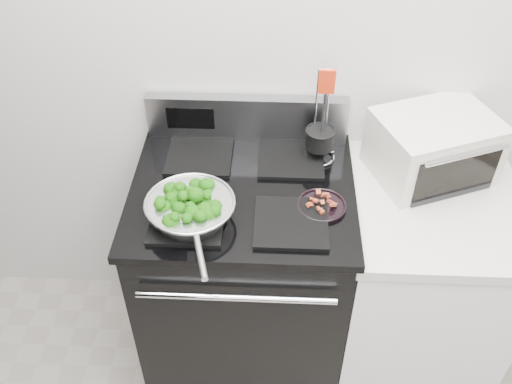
# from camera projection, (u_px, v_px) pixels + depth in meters

# --- Properties ---
(back_wall) EXTENTS (4.00, 0.02, 2.70)m
(back_wall) POSITION_uv_depth(u_px,v_px,m) (333.00, 40.00, 1.97)
(back_wall) COLOR beige
(back_wall) RESTS_ON ground
(gas_range) EXTENTS (0.79, 0.69, 1.13)m
(gas_range) POSITION_uv_depth(u_px,v_px,m) (244.00, 274.00, 2.31)
(gas_range) COLOR black
(gas_range) RESTS_ON floor
(counter) EXTENTS (0.62, 0.68, 0.92)m
(counter) POSITION_uv_depth(u_px,v_px,m) (414.00, 285.00, 2.30)
(counter) COLOR white
(counter) RESTS_ON floor
(skillet) EXTENTS (0.30, 0.46, 0.06)m
(skillet) POSITION_uv_depth(u_px,v_px,m) (190.00, 208.00, 1.85)
(skillet) COLOR silver
(skillet) RESTS_ON gas_range
(broccoli_pile) EXTENTS (0.23, 0.23, 0.08)m
(broccoli_pile) POSITION_uv_depth(u_px,v_px,m) (190.00, 204.00, 1.84)
(broccoli_pile) COLOR #0A3104
(broccoli_pile) RESTS_ON skillet
(bacon_plate) EXTENTS (0.17, 0.17, 0.04)m
(bacon_plate) POSITION_uv_depth(u_px,v_px,m) (322.00, 203.00, 1.91)
(bacon_plate) COLOR black
(bacon_plate) RESTS_ON gas_range
(utensil_holder) EXTENTS (0.12, 0.12, 0.38)m
(utensil_holder) POSITION_uv_depth(u_px,v_px,m) (320.00, 143.00, 2.08)
(utensil_holder) COLOR silver
(utensil_holder) RESTS_ON gas_range
(toaster_oven) EXTENTS (0.49, 0.43, 0.23)m
(toaster_oven) POSITION_uv_depth(u_px,v_px,m) (433.00, 147.00, 2.04)
(toaster_oven) COLOR beige
(toaster_oven) RESTS_ON counter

